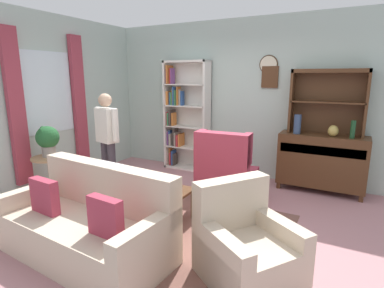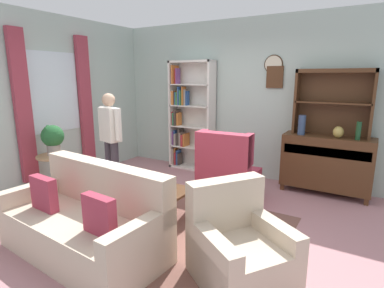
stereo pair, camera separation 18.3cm
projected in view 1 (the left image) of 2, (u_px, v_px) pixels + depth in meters
name	position (u px, v px, depth m)	size (l,w,h in m)	color
ground_plane	(178.00, 217.00, 4.04)	(5.40, 4.60, 0.02)	#B27A7F
wall_back	(237.00, 99.00, 5.56)	(5.00, 0.09, 2.80)	#ADC1B7
wall_left	(43.00, 102.00, 4.90)	(0.16, 4.20, 2.80)	#ADC1B7
area_rug	(180.00, 229.00, 3.68)	(2.45, 2.13, 0.01)	brown
bookshelf	(184.00, 117.00, 5.95)	(0.90, 0.30, 2.10)	silver
sideboard	(321.00, 160.00, 4.82)	(1.30, 0.45, 0.92)	#4C2D19
sideboard_hutch	(328.00, 93.00, 4.68)	(1.10, 0.26, 1.00)	#4C2D19
vase_tall	(297.00, 124.00, 4.80)	(0.11, 0.11, 0.30)	#33476B
vase_round	(333.00, 131.00, 4.59)	(0.15, 0.15, 0.17)	tan
bottle_wine	(353.00, 129.00, 4.44)	(0.07, 0.07, 0.26)	#194223
couch_floral	(89.00, 226.00, 3.12)	(1.86, 0.97, 0.90)	beige
armchair_floral	(246.00, 249.00, 2.74)	(1.07, 1.06, 0.88)	beige
wingback_chair	(226.00, 174.00, 4.52)	(0.83, 0.85, 1.05)	#A33347
plant_stand	(51.00, 172.00, 4.61)	(0.52, 0.52, 0.63)	#A87F56
potted_plant_large	(47.00, 139.00, 4.53)	(0.33, 0.33, 0.46)	gray
potted_plant_small	(50.00, 195.00, 4.24)	(0.24, 0.24, 0.33)	beige
person_reading	(107.00, 136.00, 4.68)	(0.52, 0.28, 1.56)	#38333D
coffee_table	(160.00, 193.00, 3.88)	(0.80, 0.50, 0.42)	#4C2D19
book_stack	(165.00, 188.00, 3.74)	(0.20, 0.15, 0.10)	#337247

